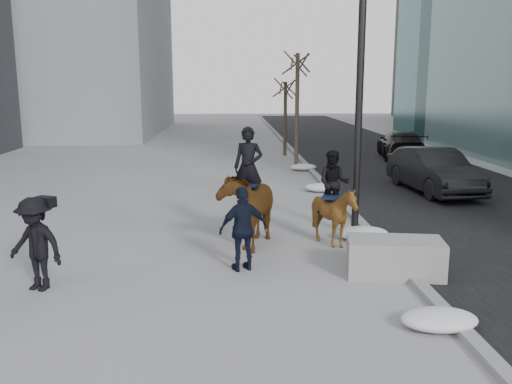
{
  "coord_description": "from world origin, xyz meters",
  "views": [
    {
      "loc": [
        -0.56,
        -10.15,
        3.78
      ],
      "look_at": [
        0.0,
        1.2,
        1.5
      ],
      "focal_mm": 38.0,
      "sensor_mm": 36.0,
      "label": 1
    }
  ],
  "objects_px": {
    "planter": "(395,257)",
    "mounted_right": "(334,208)",
    "car_near": "(434,170)",
    "mounted_left": "(249,201)"
  },
  "relations": [
    {
      "from": "planter",
      "to": "mounted_right",
      "type": "height_order",
      "value": "mounted_right"
    },
    {
      "from": "planter",
      "to": "mounted_right",
      "type": "bearing_deg",
      "value": 111.63
    },
    {
      "from": "car_near",
      "to": "planter",
      "type": "bearing_deg",
      "value": -120.62
    },
    {
      "from": "car_near",
      "to": "mounted_right",
      "type": "xyz_separation_m",
      "value": [
        -4.74,
        -6.2,
        0.13
      ]
    },
    {
      "from": "planter",
      "to": "mounted_right",
      "type": "distance_m",
      "value": 2.33
    },
    {
      "from": "planter",
      "to": "mounted_right",
      "type": "xyz_separation_m",
      "value": [
        -0.84,
        2.11,
        0.53
      ]
    },
    {
      "from": "mounted_right",
      "to": "mounted_left",
      "type": "bearing_deg",
      "value": 173.72
    },
    {
      "from": "mounted_right",
      "to": "planter",
      "type": "bearing_deg",
      "value": -68.37
    },
    {
      "from": "planter",
      "to": "mounted_left",
      "type": "height_order",
      "value": "mounted_left"
    },
    {
      "from": "planter",
      "to": "car_near",
      "type": "xyz_separation_m",
      "value": [
        3.9,
        8.31,
        0.41
      ]
    }
  ]
}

